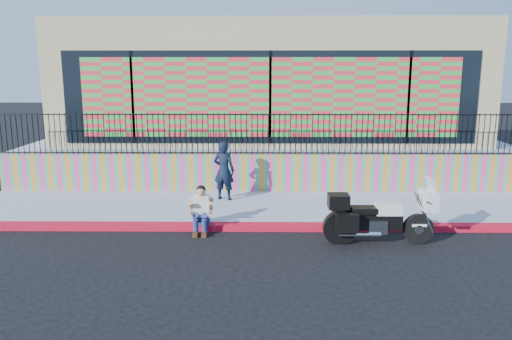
{
  "coord_description": "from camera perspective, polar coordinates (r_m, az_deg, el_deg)",
  "views": [
    {
      "loc": [
        -0.27,
        -11.18,
        3.71
      ],
      "look_at": [
        -0.4,
        1.2,
        1.19
      ],
      "focal_mm": 35.0,
      "sensor_mm": 36.0,
      "label": 1
    }
  ],
  "objects": [
    {
      "name": "mural_wall",
      "position": [
        14.74,
        1.64,
        -0.29
      ],
      "size": [
        16.0,
        0.2,
        1.1
      ],
      "primitive_type": "cube",
      "color": "#EF3E7A",
      "rests_on": "sidewalk"
    },
    {
      "name": "police_officer",
      "position": [
        13.73,
        -3.69,
        -0.06
      ],
      "size": [
        0.68,
        0.54,
        1.63
      ],
      "primitive_type": "imported",
      "rotation": [
        0.0,
        0.0,
        2.85
      ],
      "color": "black",
      "rests_on": "sidewalk"
    },
    {
      "name": "police_motorcycle",
      "position": [
        11.04,
        13.71,
        -5.15
      ],
      "size": [
        2.34,
        0.77,
        1.46
      ],
      "color": "black",
      "rests_on": "ground"
    },
    {
      "name": "sidewalk",
      "position": [
        13.33,
        1.75,
        -4.32
      ],
      "size": [
        16.0,
        3.0,
        0.15
      ],
      "primitive_type": "cube",
      "color": "#959BB2",
      "rests_on": "ground"
    },
    {
      "name": "elevated_platform",
      "position": [
        19.77,
        1.39,
        2.52
      ],
      "size": [
        16.0,
        10.0,
        1.25
      ],
      "primitive_type": "cube",
      "color": "#959BB2",
      "rests_on": "ground"
    },
    {
      "name": "metal_fence",
      "position": [
        14.55,
        1.67,
        4.15
      ],
      "size": [
        15.8,
        0.04,
        1.2
      ],
      "primitive_type": null,
      "color": "black",
      "rests_on": "mural_wall"
    },
    {
      "name": "red_curb",
      "position": [
        11.76,
        1.9,
        -6.51
      ],
      "size": [
        16.0,
        0.3,
        0.15
      ],
      "primitive_type": "cube",
      "color": "red",
      "rests_on": "ground"
    },
    {
      "name": "storefront_building",
      "position": [
        19.32,
        1.44,
        10.12
      ],
      "size": [
        14.0,
        8.06,
        4.0
      ],
      "color": "tan",
      "rests_on": "elevated_platform"
    },
    {
      "name": "seated_man",
      "position": [
        11.52,
        -6.33,
        -5.0
      ],
      "size": [
        0.54,
        0.71,
        1.06
      ],
      "color": "navy",
      "rests_on": "ground"
    },
    {
      "name": "ground",
      "position": [
        11.78,
        1.9,
        -6.86
      ],
      "size": [
        90.0,
        90.0,
        0.0
      ],
      "primitive_type": "plane",
      "color": "black",
      "rests_on": "ground"
    }
  ]
}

